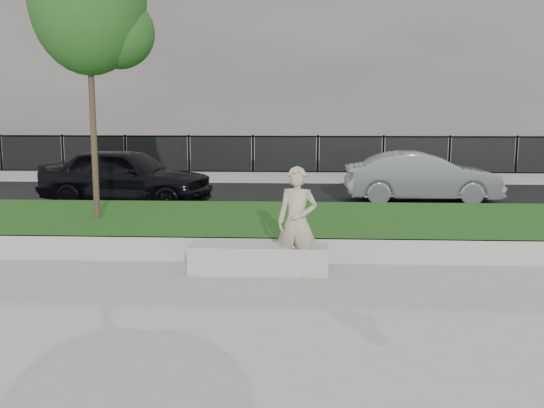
# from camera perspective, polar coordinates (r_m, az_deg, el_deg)

# --- Properties ---
(ground) EXTENTS (90.00, 90.00, 0.00)m
(ground) POSITION_cam_1_polar(r_m,az_deg,el_deg) (8.96, -4.26, -7.09)
(ground) COLOR gray
(ground) RESTS_ON ground
(grass_bank) EXTENTS (34.00, 4.00, 0.40)m
(grass_bank) POSITION_cam_1_polar(r_m,az_deg,el_deg) (11.81, -2.46, -2.17)
(grass_bank) COLOR black
(grass_bank) RESTS_ON ground
(grass_kerb) EXTENTS (34.00, 0.08, 0.40)m
(grass_kerb) POSITION_cam_1_polar(r_m,az_deg,el_deg) (9.90, -3.52, -4.33)
(grass_kerb) COLOR #9E9C94
(grass_kerb) RESTS_ON ground
(street) EXTENTS (34.00, 7.00, 0.04)m
(street) POSITION_cam_1_polar(r_m,az_deg,el_deg) (17.25, -0.75, 0.73)
(street) COLOR black
(street) RESTS_ON ground
(far_pavement) EXTENTS (34.00, 3.00, 0.12)m
(far_pavement) POSITION_cam_1_polar(r_m,az_deg,el_deg) (21.70, 0.01, 2.51)
(far_pavement) COLOR gray
(far_pavement) RESTS_ON ground
(iron_fence) EXTENTS (32.00, 0.30, 1.50)m
(iron_fence) POSITION_cam_1_polar(r_m,az_deg,el_deg) (20.66, -0.13, 3.54)
(iron_fence) COLOR slate
(iron_fence) RESTS_ON far_pavement
(building_facade) EXTENTS (34.00, 10.00, 10.00)m
(building_facade) POSITION_cam_1_polar(r_m,az_deg,el_deg) (28.68, 0.74, 13.94)
(building_facade) COLOR #59554E
(building_facade) RESTS_ON ground
(stone_bench) EXTENTS (2.10, 0.53, 0.43)m
(stone_bench) POSITION_cam_1_polar(r_m,az_deg,el_deg) (9.24, -1.28, -5.18)
(stone_bench) COLOR #9E9C94
(stone_bench) RESTS_ON ground
(man) EXTENTS (0.67, 0.52, 1.64)m
(man) POSITION_cam_1_polar(r_m,az_deg,el_deg) (8.94, 2.38, -1.70)
(man) COLOR tan
(man) RESTS_ON ground
(book) EXTENTS (0.27, 0.25, 0.02)m
(book) POSITION_cam_1_polar(r_m,az_deg,el_deg) (9.07, 1.79, -3.97)
(book) COLOR beige
(book) RESTS_ON stone_bench
(young_tree) EXTENTS (2.23, 2.13, 5.45)m
(young_tree) POSITION_cam_1_polar(r_m,az_deg,el_deg) (12.12, -16.52, 17.56)
(young_tree) COLOR #38281C
(young_tree) RESTS_ON grass_bank
(car_dark) EXTENTS (4.60, 2.46, 1.49)m
(car_dark) POSITION_cam_1_polar(r_m,az_deg,el_deg) (15.86, -13.56, 2.55)
(car_dark) COLOR black
(car_dark) RESTS_ON street
(car_silver) EXTENTS (4.03, 1.46, 1.32)m
(car_silver) POSITION_cam_1_polar(r_m,az_deg,el_deg) (16.48, 13.93, 2.48)
(car_silver) COLOR gray
(car_silver) RESTS_ON street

